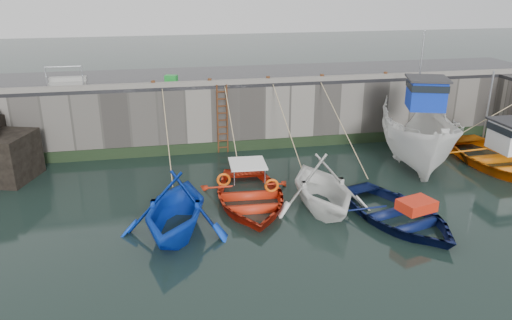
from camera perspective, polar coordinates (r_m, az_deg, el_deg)
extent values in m
plane|color=black|center=(15.11, 9.07, -10.98)|extent=(120.00, 120.00, 0.00)
cube|color=slate|center=(25.78, -0.17, 6.21)|extent=(30.00, 5.00, 3.00)
cube|color=black|center=(25.44, -0.17, 9.66)|extent=(30.00, 5.00, 0.16)
cube|color=slate|center=(23.15, 0.95, 9.04)|extent=(30.00, 0.30, 0.20)
cube|color=black|center=(23.74, 1.00, 1.81)|extent=(30.00, 0.08, 0.50)
cube|color=black|center=(22.50, -27.16, 0.32)|extent=(2.96, 2.83, 1.90)
cylinder|color=#3F1E0F|center=(22.96, -4.40, 4.63)|extent=(0.07, 0.07, 3.20)
cylinder|color=#3F1E0F|center=(23.02, -3.31, 4.70)|extent=(0.07, 0.07, 3.20)
cube|color=#3F1E0F|center=(23.37, -3.77, 1.46)|extent=(0.44, 0.06, 0.05)
cube|color=#3F1E0F|center=(23.26, -3.79, 2.23)|extent=(0.44, 0.06, 0.05)
cube|color=#3F1E0F|center=(23.16, -3.81, 3.01)|extent=(0.44, 0.06, 0.05)
cube|color=#3F1E0F|center=(23.07, -3.83, 3.79)|extent=(0.44, 0.06, 0.05)
cube|color=#3F1E0F|center=(22.98, -3.84, 4.58)|extent=(0.44, 0.06, 0.05)
cube|color=#3F1E0F|center=(22.89, -3.86, 5.38)|extent=(0.44, 0.06, 0.05)
cube|color=#3F1E0F|center=(22.81, -3.88, 6.18)|extent=(0.44, 0.06, 0.05)
cube|color=#3F1E0F|center=(22.73, -3.90, 6.98)|extent=(0.44, 0.06, 0.05)
cube|color=#3F1E0F|center=(22.66, -3.92, 7.79)|extent=(0.44, 0.06, 0.05)
imported|color=#0C39BF|center=(16.53, -9.05, -8.06)|extent=(4.72, 5.15, 2.30)
imported|color=red|center=(18.26, -0.75, -4.92)|extent=(3.95, 5.34, 1.07)
imported|color=white|center=(18.04, 7.45, -5.43)|extent=(3.87, 4.43, 2.26)
imported|color=#0A1543|center=(17.67, 15.75, -6.66)|extent=(4.79, 5.77, 1.03)
imported|color=white|center=(22.91, 18.01, 2.42)|extent=(5.19, 8.20, 2.96)
cube|color=#0B29AC|center=(21.82, 18.87, 7.14)|extent=(1.81, 1.87, 1.20)
cube|color=black|center=(21.75, 18.97, 8.03)|extent=(1.88, 1.94, 0.28)
cube|color=#262628|center=(21.69, 19.06, 8.78)|extent=(2.06, 2.12, 0.08)
cylinder|color=#A5A8AD|center=(23.39, 18.32, 10.28)|extent=(0.08, 0.08, 3.00)
imported|color=orange|center=(24.07, 25.94, 0.04)|extent=(4.50, 6.22, 1.27)
cylinder|color=#A5A8AD|center=(24.41, 25.03, 5.71)|extent=(0.08, 0.08, 3.00)
cube|color=#18872A|center=(23.58, -9.67, 9.14)|extent=(0.63, 0.52, 0.33)
cylinder|color=#A5A8AD|center=(23.50, -22.87, 8.64)|extent=(0.05, 0.05, 1.00)
cylinder|color=#A5A8AD|center=(23.25, -19.22, 8.98)|extent=(0.05, 0.05, 1.00)
cylinder|color=#A5A8AD|center=(23.29, -21.20, 9.92)|extent=(1.50, 0.05, 0.05)
cube|color=gray|center=(23.92, -20.75, 8.09)|extent=(1.60, 0.35, 0.18)
cube|color=gray|center=(24.23, -20.68, 8.67)|extent=(1.60, 0.35, 0.18)
cylinder|color=#3F1E0F|center=(22.75, -11.66, 8.53)|extent=(0.18, 0.18, 0.28)
cylinder|color=#3F1E0F|center=(22.86, -5.32, 8.92)|extent=(0.18, 0.18, 0.28)
cylinder|color=#3F1E0F|center=(23.28, 1.38, 9.21)|extent=(0.18, 0.18, 0.28)
cylinder|color=#3F1E0F|center=(23.97, 7.55, 9.36)|extent=(0.18, 0.18, 0.28)
cylinder|color=#3F1E0F|center=(25.16, 14.58, 9.41)|extent=(0.18, 0.18, 0.28)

